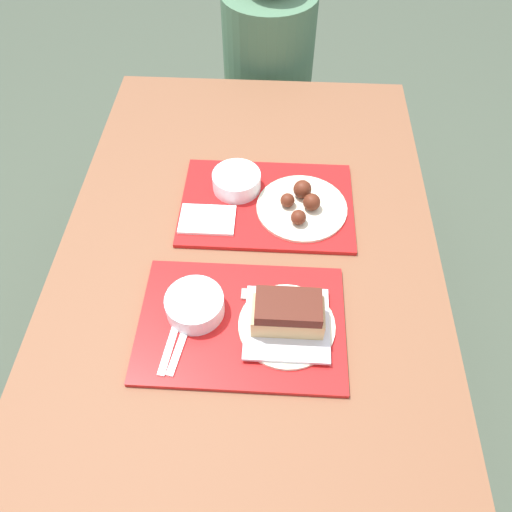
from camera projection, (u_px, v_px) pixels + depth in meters
The scene contains 14 objects.
ground_plane at pixel (250, 383), 1.80m from camera, with size 12.00×12.00×0.00m, color #424C3D.
picnic_table at pixel (248, 281), 1.29m from camera, with size 0.95×1.55×0.73m.
picnic_bench_far at pixel (264, 128), 2.12m from camera, with size 0.90×0.28×0.43m.
tray_near at pixel (244, 323), 1.11m from camera, with size 0.46×0.32×0.01m.
tray_far at pixel (267, 204), 1.33m from camera, with size 0.46×0.32×0.01m.
bowl_coleslaw_near at pixel (195, 304), 1.10m from camera, with size 0.13×0.13×0.05m.
brisket_sandwich_plate at pixel (287, 318), 1.07m from camera, with size 0.21×0.21×0.10m.
plastic_fork_near at pixel (172, 339), 1.07m from camera, with size 0.04×0.17×0.00m.
plastic_knife_near at pixel (182, 340), 1.07m from camera, with size 0.04×0.17×0.00m.
condiment_packet at pixel (249, 294), 1.14m from camera, with size 0.04×0.03×0.01m.
bowl_coleslaw_far at pixel (237, 180), 1.34m from camera, with size 0.13×0.13×0.05m.
wings_plate_far at pixel (302, 204), 1.30m from camera, with size 0.24×0.24×0.06m.
napkin_far at pixel (207, 220), 1.28m from camera, with size 0.14×0.10×0.01m.
person_seated_across at pixel (268, 51), 1.85m from camera, with size 0.34×0.34×0.69m.
Camera 1 is at (0.06, -0.74, 1.70)m, focal length 35.00 mm.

